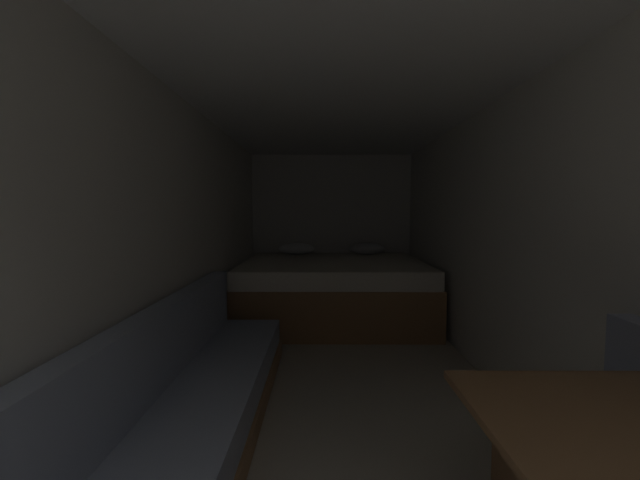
% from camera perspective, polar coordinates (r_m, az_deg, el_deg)
% --- Properties ---
extents(ground_plane, '(7.49, 7.49, 0.00)m').
position_cam_1_polar(ground_plane, '(2.97, 3.01, -21.11)').
color(ground_plane, '#B2A893').
extents(wall_back, '(2.33, 0.05, 2.07)m').
position_cam_1_polar(wall_back, '(5.45, 1.68, 1.74)').
color(wall_back, silver).
rests_on(wall_back, ground).
extents(wall_left, '(0.05, 5.49, 2.07)m').
position_cam_1_polar(wall_left, '(2.87, -20.25, -0.74)').
color(wall_left, silver).
rests_on(wall_left, ground).
extents(wall_right, '(0.05, 5.49, 2.07)m').
position_cam_1_polar(wall_right, '(2.98, 25.59, -0.74)').
color(wall_right, silver).
rests_on(wall_right, ground).
extents(ceiling_slab, '(2.33, 5.49, 0.05)m').
position_cam_1_polar(ceiling_slab, '(2.81, 3.18, 21.28)').
color(ceiling_slab, white).
rests_on(ceiling_slab, wall_left).
extents(bed, '(2.11, 1.79, 0.85)m').
position_cam_1_polar(bed, '(4.59, 1.95, -7.33)').
color(bed, olive).
rests_on(bed, ground).
extents(sofa_left, '(0.60, 2.96, 0.74)m').
position_cam_1_polar(sofa_left, '(2.26, -19.82, -23.21)').
color(sofa_left, '#9E7247').
rests_on(sofa_left, ground).
extents(dinette_table, '(0.74, 0.72, 0.71)m').
position_cam_1_polar(dinette_table, '(1.40, 39.05, -24.04)').
color(dinette_table, brown).
rests_on(dinette_table, ground).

